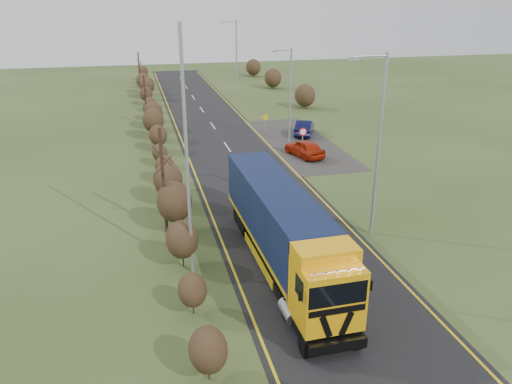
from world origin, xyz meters
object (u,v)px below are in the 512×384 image
Objects in this scene: car_blue_sedan at (304,128)px; streetlight_near at (377,139)px; lorry at (282,226)px; speed_sign at (303,136)px; car_red_hatchback at (305,148)px.

car_blue_sedan is 21.99m from streetlight_near.
lorry is 18.67m from speed_sign.
lorry is at bearing -157.23° from streetlight_near.
streetlight_near is at bearing -94.36° from speed_sign.
speed_sign is at bearing 67.15° from lorry.
lorry is 7.08m from streetlight_near.
car_blue_sedan is (2.26, 6.61, 0.00)m from car_red_hatchback.
streetlight_near is (-1.23, -14.58, 4.74)m from car_red_hatchback.
car_blue_sedan is 1.82× the size of speed_sign.
car_blue_sedan is (9.30, 23.63, -1.52)m from lorry.
speed_sign is (-0.09, 0.30, 0.95)m from car_red_hatchback.
lorry is 3.42× the size of car_red_hatchback.
lorry is at bearing -111.87° from speed_sign.
car_red_hatchback is 15.38m from streetlight_near.
lorry is 25.44m from car_blue_sedan.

